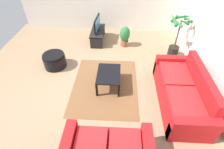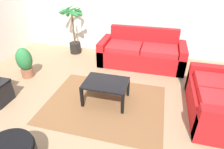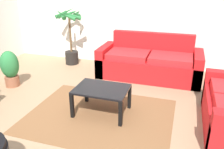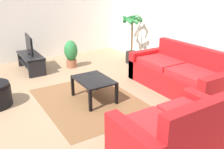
{
  "view_description": "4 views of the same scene",
  "coord_description": "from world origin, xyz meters",
  "px_view_note": "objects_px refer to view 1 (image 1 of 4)",
  "views": [
    {
      "loc": [
        3.5,
        0.81,
        3.21
      ],
      "look_at": [
        0.43,
        0.65,
        0.51
      ],
      "focal_mm": 27.16,
      "sensor_mm": 36.0,
      "label": 1
    },
    {
      "loc": [
        1.13,
        -2.2,
        2.27
      ],
      "look_at": [
        0.34,
        0.82,
        0.44
      ],
      "focal_mm": 29.92,
      "sensor_mm": 36.0,
      "label": 2
    },
    {
      "loc": [
        1.42,
        -2.44,
        1.93
      ],
      "look_at": [
        0.35,
        0.88,
        0.53
      ],
      "focal_mm": 37.24,
      "sensor_mm": 36.0,
      "label": 3
    },
    {
      "loc": [
        4.13,
        -1.43,
        2.11
      ],
      "look_at": [
        0.61,
        0.76,
        0.58
      ],
      "focal_mm": 39.87,
      "sensor_mm": 36.0,
      "label": 4
    }
  ],
  "objects_px": {
    "potted_plant_small": "(125,36)",
    "couch_main": "(182,93)",
    "tv_stand": "(98,34)",
    "potted_palm": "(177,36)",
    "tv": "(97,23)",
    "coffee_table": "(109,75)",
    "ottoman": "(55,60)"
  },
  "relations": [
    {
      "from": "potted_palm",
      "to": "potted_plant_small",
      "type": "bearing_deg",
      "value": -107.94
    },
    {
      "from": "potted_plant_small",
      "to": "ottoman",
      "type": "distance_m",
      "value": 2.46
    },
    {
      "from": "coffee_table",
      "to": "potted_palm",
      "type": "height_order",
      "value": "potted_palm"
    },
    {
      "from": "potted_palm",
      "to": "ottoman",
      "type": "xyz_separation_m",
      "value": [
        0.79,
        -3.65,
        -0.49
      ]
    },
    {
      "from": "couch_main",
      "to": "ottoman",
      "type": "distance_m",
      "value": 3.6
    },
    {
      "from": "tv_stand",
      "to": "potted_plant_small",
      "type": "bearing_deg",
      "value": 73.69
    },
    {
      "from": "potted_plant_small",
      "to": "couch_main",
      "type": "bearing_deg",
      "value": 27.78
    },
    {
      "from": "couch_main",
      "to": "potted_palm",
      "type": "height_order",
      "value": "potted_palm"
    },
    {
      "from": "coffee_table",
      "to": "potted_palm",
      "type": "distance_m",
      "value": 2.53
    },
    {
      "from": "tv",
      "to": "coffee_table",
      "type": "distance_m",
      "value": 2.41
    },
    {
      "from": "couch_main",
      "to": "potted_plant_small",
      "type": "bearing_deg",
      "value": -152.22
    },
    {
      "from": "couch_main",
      "to": "tv",
      "type": "bearing_deg",
      "value": -140.63
    },
    {
      "from": "coffee_table",
      "to": "potted_palm",
      "type": "xyz_separation_m",
      "value": [
        -1.53,
        1.99,
        0.34
      ]
    },
    {
      "from": "ottoman",
      "to": "coffee_table",
      "type": "bearing_deg",
      "value": 65.91
    },
    {
      "from": "ottoman",
      "to": "tv",
      "type": "bearing_deg",
      "value": 144.67
    },
    {
      "from": "tv_stand",
      "to": "coffee_table",
      "type": "height_order",
      "value": "coffee_table"
    },
    {
      "from": "couch_main",
      "to": "ottoman",
      "type": "relative_size",
      "value": 3.29
    },
    {
      "from": "ottoman",
      "to": "potted_plant_small",
      "type": "bearing_deg",
      "value": 121.88
    },
    {
      "from": "tv_stand",
      "to": "potted_palm",
      "type": "bearing_deg",
      "value": 72.67
    },
    {
      "from": "couch_main",
      "to": "coffee_table",
      "type": "relative_size",
      "value": 2.65
    },
    {
      "from": "coffee_table",
      "to": "ottoman",
      "type": "relative_size",
      "value": 1.24
    },
    {
      "from": "tv",
      "to": "ottoman",
      "type": "bearing_deg",
      "value": -35.33
    },
    {
      "from": "tv_stand",
      "to": "coffee_table",
      "type": "distance_m",
      "value": 2.39
    },
    {
      "from": "tv",
      "to": "potted_plant_small",
      "type": "distance_m",
      "value": 1.05
    },
    {
      "from": "couch_main",
      "to": "tv_stand",
      "type": "relative_size",
      "value": 1.94
    },
    {
      "from": "tv",
      "to": "ottoman",
      "type": "distance_m",
      "value": 1.99
    },
    {
      "from": "tv",
      "to": "ottoman",
      "type": "height_order",
      "value": "tv"
    },
    {
      "from": "coffee_table",
      "to": "potted_plant_small",
      "type": "height_order",
      "value": "potted_plant_small"
    },
    {
      "from": "tv_stand",
      "to": "ottoman",
      "type": "xyz_separation_m",
      "value": [
        1.58,
        -1.12,
        -0.07
      ]
    },
    {
      "from": "coffee_table",
      "to": "ottoman",
      "type": "distance_m",
      "value": 1.83
    },
    {
      "from": "tv",
      "to": "coffee_table",
      "type": "xyz_separation_m",
      "value": [
        2.32,
        0.55,
        -0.31
      ]
    },
    {
      "from": "tv_stand",
      "to": "ottoman",
      "type": "relative_size",
      "value": 1.7
    }
  ]
}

